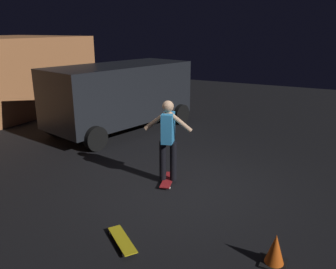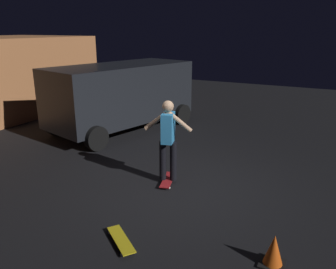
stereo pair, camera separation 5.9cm
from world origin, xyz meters
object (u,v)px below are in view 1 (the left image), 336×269
object	(u,v)px
traffic_cone	(275,251)
parked_van	(120,93)
skater	(168,135)
skateboard_spare	(122,240)
skateboard_ridden	(168,180)

from	to	relation	value
traffic_cone	parked_van	bearing A→B (deg)	50.92
parked_van	skater	xyz separation A→B (m)	(-2.84, -3.08, -0.12)
parked_van	skateboard_spare	world-z (taller)	parked_van
parked_van	skateboard_spare	size ratio (longest dim) A/B	6.61
skater	skateboard_ridden	bearing A→B (deg)	90.00
skateboard_ridden	skater	size ratio (longest dim) A/B	0.48
parked_van	traffic_cone	bearing A→B (deg)	-129.08
parked_van	traffic_cone	xyz separation A→B (m)	(-4.50, -5.54, -0.95)
parked_van	skateboard_spare	bearing A→B (deg)	-145.84
parked_van	skateboard_ridden	size ratio (longest dim) A/B	6.13
skateboard_ridden	skateboard_spare	distance (m)	2.22
skateboard_spare	traffic_cone	distance (m)	2.19
traffic_cone	skateboard_spare	bearing A→B (deg)	104.33
parked_van	skater	distance (m)	4.19
parked_van	skateboard_ridden	world-z (taller)	parked_van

